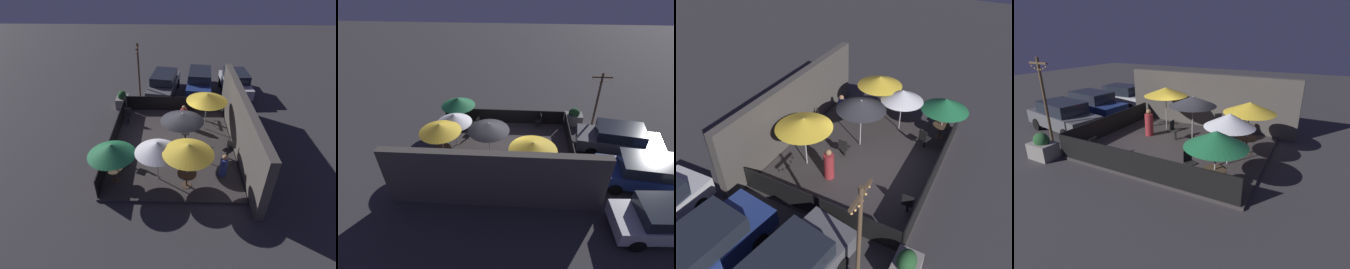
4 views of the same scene
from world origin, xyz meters
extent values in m
plane|color=#383538|center=(0.00, 0.00, 0.00)|extent=(60.00, 60.00, 0.00)
cube|color=#383333|center=(0.00, 0.00, 0.06)|extent=(7.81, 6.31, 0.12)
cube|color=#4C4742|center=(0.00, 3.38, 1.48)|extent=(9.41, 0.36, 2.96)
cube|color=black|center=(0.00, -3.11, 0.59)|extent=(7.61, 0.05, 0.95)
cube|color=black|center=(-3.86, 0.00, 0.59)|extent=(0.05, 6.11, 0.95)
cylinder|color=#B2B2B7|center=(2.96, 0.63, 1.24)|extent=(0.05, 0.05, 2.25)
cone|color=gold|center=(2.96, 0.63, 2.15)|extent=(2.11, 2.11, 0.44)
cylinder|color=#B2B2B7|center=(2.74, -2.55, 1.13)|extent=(0.05, 0.05, 2.02)
cone|color=#1E6B3D|center=(2.74, -2.55, 1.87)|extent=(2.05, 2.05, 0.52)
cylinder|color=#B2B2B7|center=(-1.66, 1.82, 1.24)|extent=(0.05, 0.05, 2.24)
cone|color=gold|center=(-1.66, 1.82, 2.14)|extent=(2.26, 2.26, 0.43)
cylinder|color=#B2B2B7|center=(2.56, -0.65, 1.14)|extent=(0.05, 0.05, 2.05)
cone|color=silver|center=(2.56, -0.65, 1.91)|extent=(1.94, 1.94, 0.51)
cylinder|color=#B2B2B7|center=(0.53, 0.43, 1.26)|extent=(0.05, 0.05, 2.27)
cone|color=black|center=(0.53, 0.43, 2.18)|extent=(2.10, 2.10, 0.43)
cylinder|color=#4C3828|center=(2.96, 0.63, 0.13)|extent=(0.46, 0.46, 0.02)
cylinder|color=#4C3828|center=(2.96, 0.63, 0.46)|extent=(0.08, 0.08, 0.69)
cylinder|color=#4C3828|center=(2.96, 0.63, 0.82)|extent=(0.83, 0.83, 0.04)
cylinder|color=#4C3828|center=(2.74, -2.55, 0.13)|extent=(0.42, 0.42, 0.02)
cylinder|color=#4C3828|center=(2.74, -2.55, 0.46)|extent=(0.08, 0.08, 0.68)
cylinder|color=#4C3828|center=(2.74, -2.55, 0.81)|extent=(0.76, 0.76, 0.04)
cube|color=black|center=(1.00, 2.71, 0.34)|extent=(0.11, 0.11, 0.45)
cube|color=black|center=(1.00, 2.71, 0.59)|extent=(0.57, 0.57, 0.04)
cube|color=black|center=(0.88, 2.84, 0.83)|extent=(0.31, 0.30, 0.44)
cube|color=black|center=(-2.15, -2.72, 0.34)|extent=(0.08, 0.08, 0.44)
cube|color=black|center=(-2.15, -2.72, 0.58)|extent=(0.41, 0.41, 0.04)
cube|color=black|center=(-2.33, -2.73, 0.82)|extent=(0.04, 0.40, 0.44)
cube|color=black|center=(-0.49, 0.66, 0.35)|extent=(0.08, 0.08, 0.45)
cube|color=black|center=(-0.49, 0.66, 0.59)|extent=(0.40, 0.40, 0.04)
cube|color=black|center=(-0.67, 0.67, 0.83)|extent=(0.03, 0.40, 0.44)
cube|color=black|center=(1.69, -2.13, 0.36)|extent=(0.10, 0.10, 0.48)
cube|color=black|center=(1.69, -2.13, 0.62)|extent=(0.52, 0.52, 0.04)
cube|color=black|center=(1.53, -2.06, 0.86)|extent=(0.18, 0.38, 0.44)
cylinder|color=maroon|center=(-1.93, 0.59, 0.67)|extent=(0.57, 0.57, 1.11)
sphere|color=#9E704C|center=(-1.93, 0.59, 1.35)|extent=(0.24, 0.24, 0.24)
cylinder|color=navy|center=(2.26, 2.32, 0.58)|extent=(0.43, 0.43, 0.93)
sphere|color=#9E704C|center=(2.26, 2.32, 1.17)|extent=(0.24, 0.24, 0.24)
cube|color=gray|center=(-4.50, -3.46, 0.34)|extent=(1.09, 0.76, 0.68)
ellipsoid|color=#235128|center=(-4.50, -3.46, 0.80)|extent=(0.71, 0.57, 0.64)
cylinder|color=brown|center=(-5.40, -2.35, 2.00)|extent=(0.12, 0.12, 4.00)
cube|color=brown|center=(-5.40, -2.35, 3.75)|extent=(1.10, 0.08, 0.08)
sphere|color=#F4B260|center=(-5.86, -2.35, 3.61)|extent=(0.07, 0.07, 0.07)
sphere|color=#F4B260|center=(-5.68, -2.35, 3.52)|extent=(0.07, 0.07, 0.07)
sphere|color=#F4B260|center=(-5.49, -2.35, 3.48)|extent=(0.07, 0.07, 0.07)
sphere|color=#F4B260|center=(-5.31, -2.35, 3.48)|extent=(0.07, 0.07, 0.07)
sphere|color=#F4B260|center=(-5.13, -2.35, 3.52)|extent=(0.07, 0.07, 0.07)
sphere|color=#F4B260|center=(-4.94, -2.35, 3.61)|extent=(0.07, 0.07, 0.07)
cube|color=#5B5B60|center=(-6.50, -0.72, 0.67)|extent=(4.70, 2.40, 0.70)
cube|color=#1E232D|center=(-6.50, -0.72, 1.32)|extent=(2.69, 1.94, 0.60)
cylinder|color=black|center=(-5.00, -0.14, 0.32)|extent=(0.66, 0.28, 0.64)
cylinder|color=black|center=(-5.25, -1.74, 0.32)|extent=(0.66, 0.28, 0.64)
cylinder|color=black|center=(-7.74, 0.30, 0.32)|extent=(0.66, 0.28, 0.64)
cylinder|color=black|center=(-8.00, -1.29, 0.32)|extent=(0.66, 0.28, 0.64)
cube|color=navy|center=(-7.05, 1.88, 0.67)|extent=(4.70, 2.19, 0.70)
cube|color=#1E232D|center=(-7.05, 1.88, 1.32)|extent=(2.66, 1.83, 0.60)
cylinder|color=black|center=(-5.56, 2.53, 0.32)|extent=(0.66, 0.25, 0.64)
cylinder|color=black|center=(-5.74, 0.92, 0.32)|extent=(0.66, 0.25, 0.64)
cylinder|color=black|center=(-8.54, 1.23, 0.32)|extent=(0.66, 0.25, 0.64)
cube|color=silver|center=(-6.82, 4.48, 0.67)|extent=(4.06, 1.89, 0.70)
cube|color=#1E232D|center=(-6.82, 4.48, 1.32)|extent=(2.26, 1.67, 0.60)
cylinder|color=black|center=(-5.62, 5.35, 0.32)|extent=(0.65, 0.21, 0.64)
cylinder|color=black|center=(-5.55, 3.73, 0.32)|extent=(0.65, 0.21, 0.64)
camera|label=1|loc=(11.25, 0.04, 8.53)|focal=28.00mm
camera|label=2|loc=(-0.98, 11.15, 9.57)|focal=28.00mm
camera|label=3|loc=(-10.08, -4.43, 9.11)|focal=35.00mm
camera|label=4|loc=(5.25, -9.63, 4.83)|focal=28.00mm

